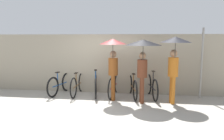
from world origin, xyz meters
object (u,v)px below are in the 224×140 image
at_px(parked_bicycle_2, 96,85).
at_px(pedestrian_leading, 113,54).
at_px(parked_bicycle_1, 78,84).
at_px(parked_bicycle_3, 114,85).
at_px(parked_bicycle_4, 132,87).
at_px(pedestrian_trailing, 175,52).
at_px(pedestrian_center, 143,52).
at_px(parked_bicycle_0, 60,84).
at_px(parked_bicycle_5, 152,87).

xyz_separation_m(parked_bicycle_2, pedestrian_leading, (0.72, -0.61, 1.21)).
xyz_separation_m(parked_bicycle_1, parked_bicycle_2, (0.68, 0.04, -0.01)).
height_order(parked_bicycle_3, pedestrian_leading, pedestrian_leading).
bearing_deg(parked_bicycle_4, parked_bicycle_3, 72.99).
height_order(parked_bicycle_2, parked_bicycle_4, parked_bicycle_4).
bearing_deg(pedestrian_trailing, parked_bicycle_3, -29.38).
bearing_deg(pedestrian_center, parked_bicycle_3, -45.35).
bearing_deg(pedestrian_center, parked_bicycle_4, -72.01).
bearing_deg(parked_bicycle_0, parked_bicycle_4, -80.65).
bearing_deg(parked_bicycle_1, parked_bicycle_3, -88.86).
height_order(parked_bicycle_3, pedestrian_trailing, pedestrian_trailing).
relative_size(parked_bicycle_5, pedestrian_trailing, 0.82).
distance_m(parked_bicycle_5, pedestrian_center, 1.53).
bearing_deg(pedestrian_trailing, parked_bicycle_4, -36.53).
bearing_deg(parked_bicycle_1, pedestrian_center, -109.24).
relative_size(parked_bicycle_5, pedestrian_leading, 0.85).
xyz_separation_m(pedestrian_center, pedestrian_trailing, (0.97, 0.08, -0.02)).
distance_m(parked_bicycle_1, pedestrian_trailing, 3.65).
height_order(parked_bicycle_3, parked_bicycle_5, parked_bicycle_3).
height_order(parked_bicycle_2, parked_bicycle_3, parked_bicycle_3).
bearing_deg(parked_bicycle_3, parked_bicycle_1, 96.98).
bearing_deg(parked_bicycle_0, pedestrian_leading, -95.65).
relative_size(parked_bicycle_3, parked_bicycle_5, 1.01).
distance_m(parked_bicycle_1, parked_bicycle_3, 1.36).
bearing_deg(parked_bicycle_1, parked_bicycle_5, -91.18).
relative_size(parked_bicycle_0, pedestrian_leading, 0.83).
bearing_deg(pedestrian_leading, parked_bicycle_5, -160.86).
relative_size(parked_bicycle_2, pedestrian_trailing, 0.82).
bearing_deg(parked_bicycle_5, pedestrian_leading, 102.04).
height_order(pedestrian_leading, pedestrian_center, pedestrian_leading).
bearing_deg(pedestrian_leading, parked_bicycle_1, -25.63).
distance_m(parked_bicycle_2, parked_bicycle_5, 2.03).
relative_size(parked_bicycle_0, parked_bicycle_4, 0.97).
bearing_deg(pedestrian_leading, pedestrian_center, 163.31).
bearing_deg(pedestrian_leading, pedestrian_trailing, 172.05).
distance_m(parked_bicycle_4, pedestrian_leading, 1.47).
relative_size(pedestrian_center, pedestrian_trailing, 0.96).
bearing_deg(parked_bicycle_4, parked_bicycle_0, 77.60).
distance_m(parked_bicycle_4, parked_bicycle_5, 0.68).
distance_m(parked_bicycle_0, parked_bicycle_3, 2.03).
distance_m(parked_bicycle_0, parked_bicycle_4, 2.71).
height_order(parked_bicycle_2, pedestrian_leading, pedestrian_leading).
bearing_deg(parked_bicycle_0, parked_bicycle_1, -80.51).
distance_m(parked_bicycle_2, parked_bicycle_3, 0.68).
bearing_deg(parked_bicycle_0, parked_bicycle_5, -80.69).
xyz_separation_m(parked_bicycle_4, pedestrian_leading, (-0.63, -0.55, 1.21)).
bearing_deg(parked_bicycle_3, parked_bicycle_2, 95.62).
xyz_separation_m(pedestrian_leading, pedestrian_trailing, (1.95, -0.15, 0.07)).
xyz_separation_m(parked_bicycle_0, parked_bicycle_5, (3.38, -0.03, 0.01)).
bearing_deg(pedestrian_trailing, parked_bicycle_1, -20.56).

